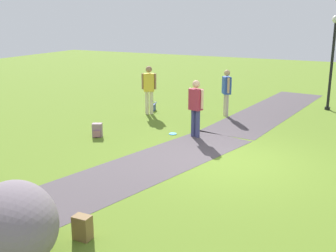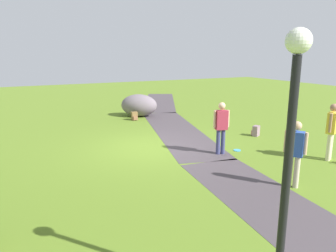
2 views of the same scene
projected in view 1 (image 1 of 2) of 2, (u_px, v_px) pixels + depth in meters
The scene contains 12 objects.
ground_plane at pixel (232, 161), 10.29m from camera, with size 48.00×48.00×0.00m, color olive.
footpath_segment_near at pixel (271, 110), 15.70m from camera, with size 8.15×2.68×0.01m.
footpath_segment_mid at pixel (127, 174), 9.51m from camera, with size 8.20×3.71×0.01m.
lamp_post at pixel (333, 52), 15.26m from camera, with size 0.28×0.28×3.42m.
lawn_boulder at pixel (16, 222), 6.17m from camera, with size 2.08×2.19×1.11m.
woman_with_handbag at pixel (149, 87), 14.85m from camera, with size 0.37×0.48×1.71m.
man_near_boulder at pixel (226, 90), 14.62m from camera, with size 0.44×0.40×1.62m.
passerby_on_path at pixel (196, 105), 12.10m from camera, with size 0.32×0.51×1.66m.
handbag_on_grass at pixel (153, 107), 15.62m from camera, with size 0.34×0.33×0.31m.
backpack_by_boulder at pixel (83, 228), 6.73m from camera, with size 0.26×0.28×0.40m.
spare_backpack_on_lawn at pixel (97, 130), 12.29m from camera, with size 0.34×0.34×0.40m.
frisbee_on_grass at pixel (173, 134), 12.61m from camera, with size 0.23×0.23×0.02m.
Camera 1 is at (9.40, 2.93, 3.50)m, focal length 45.28 mm.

